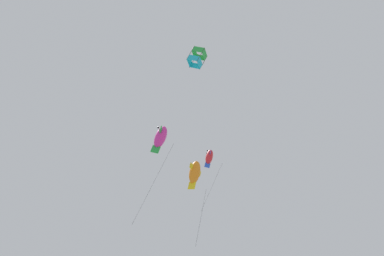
% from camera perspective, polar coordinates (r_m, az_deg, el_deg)
% --- Properties ---
extents(kite_fish_near_left, '(2.62, 2.14, 8.22)m').
position_cam_1_polar(kite_fish_near_left, '(31.58, -4.06, -1.18)').
color(kite_fish_near_left, '#DB2D93').
extents(kite_box_low_drifter, '(1.63, 1.98, 1.97)m').
position_cam_1_polar(kite_box_low_drifter, '(40.01, 0.66, 9.03)').
color(kite_box_low_drifter, green).
extents(kite_fish_highest, '(1.44, 1.11, 6.28)m').
position_cam_1_polar(kite_fish_highest, '(29.58, 0.35, -5.73)').
color(kite_fish_highest, orange).
extents(kite_fish_mid_left, '(2.24, 1.93, 6.95)m').
position_cam_1_polar(kite_fish_mid_left, '(41.25, 2.22, -3.75)').
color(kite_fish_mid_left, red).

